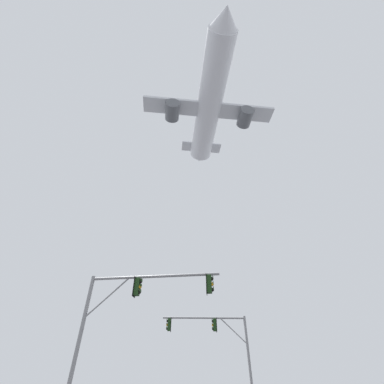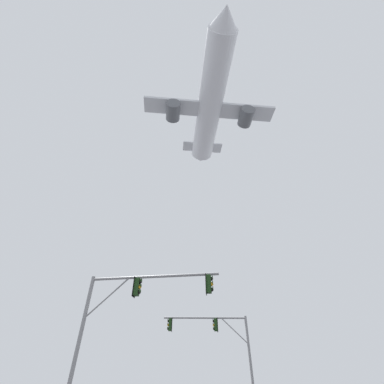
{
  "view_description": "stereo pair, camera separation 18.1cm",
  "coord_description": "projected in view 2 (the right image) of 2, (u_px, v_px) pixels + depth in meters",
  "views": [
    {
      "loc": [
        -0.6,
        -7.0,
        1.27
      ],
      "look_at": [
        -0.39,
        12.47,
        15.7
      ],
      "focal_mm": 24.15,
      "sensor_mm": 36.0,
      "label": 1
    },
    {
      "loc": [
        -0.42,
        -7.0,
        1.27
      ],
      "look_at": [
        -0.39,
        12.47,
        15.7
      ],
      "focal_mm": 24.15,
      "sensor_mm": 36.0,
      "label": 2
    }
  ],
  "objects": [
    {
      "name": "airplane",
      "position": [
        210.0,
        104.0,
        44.35
      ],
      "size": [
        22.59,
        29.24,
        7.97
      ],
      "color": "white"
    },
    {
      "name": "signal_pole_near",
      "position": [
        133.0,
        302.0,
        13.54
      ],
      "size": [
        7.16,
        1.19,
        6.13
      ],
      "color": "gray",
      "rests_on": "ground"
    },
    {
      "name": "signal_pole_far",
      "position": [
        216.0,
        334.0,
        20.68
      ],
      "size": [
        6.87,
        0.53,
        5.76
      ],
      "color": "gray",
      "rests_on": "ground"
    }
  ]
}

